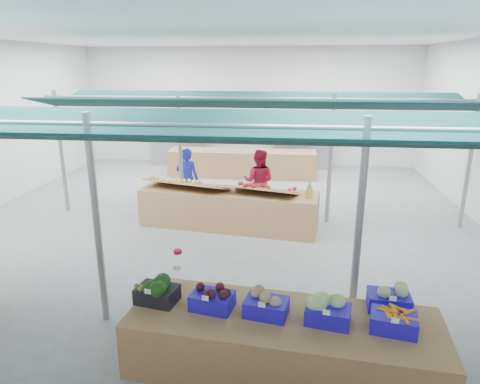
{
  "coord_description": "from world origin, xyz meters",
  "views": [
    {
      "loc": [
        1.62,
        -9.2,
        3.58
      ],
      "look_at": [
        0.68,
        -1.6,
        1.29
      ],
      "focal_mm": 32.0,
      "sensor_mm": 36.0,
      "label": 1
    }
  ],
  "objects_px": {
    "vendor_left": "(188,179)",
    "veg_counter": "(282,343)",
    "fruit_counter": "(228,209)",
    "vendor_right": "(259,182)"
  },
  "relations": [
    {
      "from": "vendor_left",
      "to": "veg_counter",
      "type": "bearing_deg",
      "value": 121.44
    },
    {
      "from": "fruit_counter",
      "to": "vendor_left",
      "type": "distance_m",
      "value": 1.67
    },
    {
      "from": "veg_counter",
      "to": "fruit_counter",
      "type": "height_order",
      "value": "fruit_counter"
    },
    {
      "from": "vendor_left",
      "to": "vendor_right",
      "type": "bearing_deg",
      "value": -172.62
    },
    {
      "from": "vendor_left",
      "to": "vendor_right",
      "type": "distance_m",
      "value": 1.8
    },
    {
      "from": "veg_counter",
      "to": "fruit_counter",
      "type": "distance_m",
      "value": 4.82
    },
    {
      "from": "fruit_counter",
      "to": "vendor_right",
      "type": "bearing_deg",
      "value": 68.77
    },
    {
      "from": "veg_counter",
      "to": "vendor_right",
      "type": "bearing_deg",
      "value": 102.91
    },
    {
      "from": "fruit_counter",
      "to": "vendor_left",
      "type": "relative_size",
      "value": 2.5
    },
    {
      "from": "fruit_counter",
      "to": "vendor_left",
      "type": "xyz_separation_m",
      "value": [
        -1.2,
        1.1,
        0.37
      ]
    }
  ]
}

